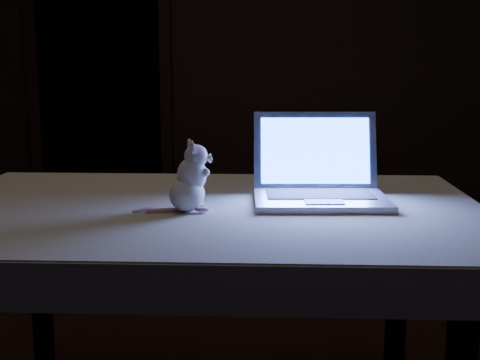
# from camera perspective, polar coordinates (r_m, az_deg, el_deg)

# --- Properties ---
(back_wall) EXTENTS (4.50, 0.04, 2.60)m
(back_wall) POSITION_cam_1_polar(r_m,az_deg,el_deg) (4.57, 1.07, 11.39)
(back_wall) COLOR black
(back_wall) RESTS_ON ground
(doorway) EXTENTS (1.06, 0.36, 2.13)m
(doorway) POSITION_cam_1_polar(r_m,az_deg,el_deg) (4.78, -12.34, 8.30)
(doorway) COLOR black
(doorway) RESTS_ON back_wall
(table) EXTENTS (1.55, 1.04, 0.80)m
(table) POSITION_cam_1_polar(r_m,az_deg,el_deg) (2.00, -2.97, -13.86)
(table) COLOR black
(table) RESTS_ON floor
(tablecloth) EXTENTS (1.74, 1.27, 0.11)m
(tablecloth) POSITION_cam_1_polar(r_m,az_deg,el_deg) (1.84, -2.33, -4.21)
(tablecloth) COLOR beige
(tablecloth) RESTS_ON table
(laptop) EXTENTS (0.42, 0.38, 0.26)m
(laptop) POSITION_cam_1_polar(r_m,az_deg,el_deg) (1.88, 7.29, 1.85)
(laptop) COLOR #A9A9AD
(laptop) RESTS_ON tablecloth
(plush_mouse) EXTENTS (0.18, 0.18, 0.20)m
(plush_mouse) POSITION_cam_1_polar(r_m,az_deg,el_deg) (1.78, -4.76, 0.33)
(plush_mouse) COLOR silver
(plush_mouse) RESTS_ON tablecloth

